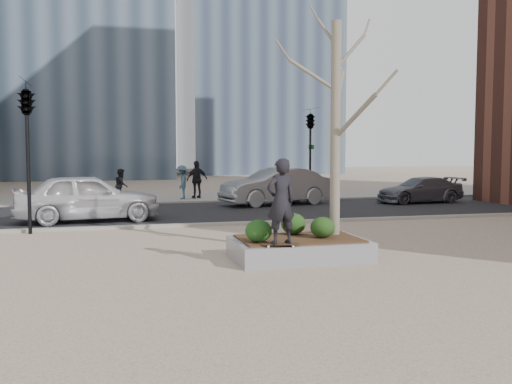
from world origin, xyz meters
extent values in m
plane|color=tan|center=(0.00, 0.00, 0.00)|extent=(120.00, 120.00, 0.00)
cube|color=black|center=(0.00, 10.00, 0.01)|extent=(60.00, 8.00, 0.02)
cube|color=gray|center=(0.00, 17.00, 0.01)|extent=(60.00, 6.00, 0.02)
cube|color=gray|center=(1.00, 0.00, 0.23)|extent=(3.00, 2.00, 0.45)
cube|color=#382314|center=(1.00, 0.00, 0.47)|extent=(2.70, 1.70, 0.04)
ellipsoid|color=#1E3F14|center=(-0.05, -0.39, 0.74)|extent=(0.58, 0.58, 0.50)
ellipsoid|color=#103411|center=(1.04, 0.52, 0.74)|extent=(0.59, 0.59, 0.50)
ellipsoid|color=#163811|center=(1.52, -0.16, 0.73)|extent=(0.56, 0.56, 0.48)
imported|color=black|center=(0.30, -0.88, 1.42)|extent=(0.73, 0.56, 1.80)
imported|color=silver|center=(-3.94, 8.06, 0.85)|extent=(5.06, 2.50, 1.66)
imported|color=gray|center=(3.99, 12.07, 0.84)|extent=(5.27, 2.85, 1.65)
imported|color=#585964|center=(10.73, 11.37, 0.61)|extent=(4.17, 1.86, 1.19)
imported|color=black|center=(-2.68, 15.50, 0.80)|extent=(0.66, 0.81, 1.54)
imported|color=#374F63|center=(0.26, 15.94, 0.86)|extent=(0.84, 1.19, 1.67)
imported|color=black|center=(1.05, 16.18, 0.97)|extent=(1.19, 0.73, 1.89)
camera|label=1|loc=(-3.14, -12.29, 2.53)|focal=40.00mm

